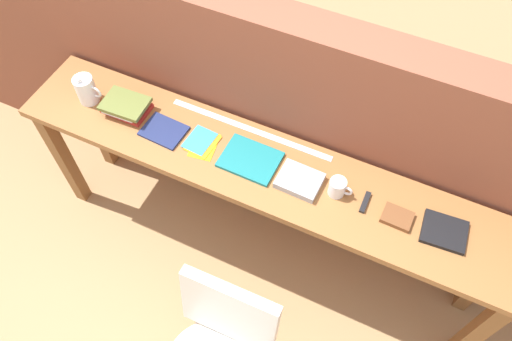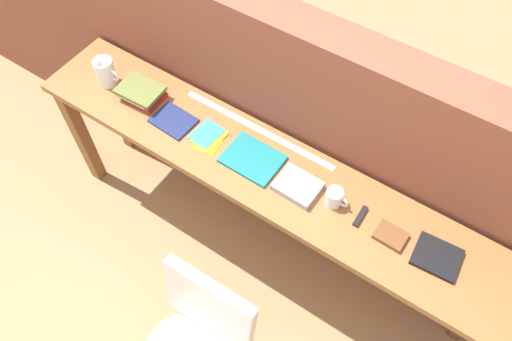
{
  "view_description": "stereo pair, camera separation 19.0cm",
  "coord_description": "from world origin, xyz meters",
  "views": [
    {
      "loc": [
        0.54,
        -0.9,
        2.8
      ],
      "look_at": [
        0.0,
        0.25,
        0.9
      ],
      "focal_mm": 35.0,
      "sensor_mm": 36.0,
      "label": 1
    },
    {
      "loc": [
        0.71,
        -0.81,
        2.8
      ],
      "look_at": [
        0.0,
        0.25,
        0.9
      ],
      "focal_mm": 35.0,
      "sensor_mm": 36.0,
      "label": 2
    }
  ],
  "objects": [
    {
      "name": "book_grey_hardcover",
      "position": [
        0.2,
        0.29,
        0.9
      ],
      "size": [
        0.2,
        0.16,
        0.04
      ],
      "primitive_type": "cube",
      "rotation": [
        0.0,
        0.0,
        -0.03
      ],
      "color": "#9E9EA3",
      "rests_on": "sideboard"
    },
    {
      "name": "leather_journal_brown",
      "position": [
        0.66,
        0.29,
        0.89
      ],
      "size": [
        0.13,
        0.1,
        0.02
      ],
      "primitive_type": "cube",
      "rotation": [
        0.0,
        0.0,
        -0.03
      ],
      "color": "brown",
      "rests_on": "sideboard"
    },
    {
      "name": "brick_wall_back",
      "position": [
        0.0,
        0.64,
        0.74
      ],
      "size": [
        6.0,
        0.2,
        1.48
      ],
      "primitive_type": "cube",
      "color": "brown",
      "rests_on": "ground"
    },
    {
      "name": "book_stack_leftmost",
      "position": [
        -0.75,
        0.31,
        0.92
      ],
      "size": [
        0.24,
        0.17,
        0.07
      ],
      "color": "red",
      "rests_on": "sideboard"
    },
    {
      "name": "pamphlet_pile_colourful",
      "position": [
        -0.31,
        0.29,
        0.88
      ],
      "size": [
        0.17,
        0.18,
        0.01
      ],
      "color": "yellow",
      "rests_on": "sideboard"
    },
    {
      "name": "pitcher_white",
      "position": [
        -0.96,
        0.3,
        0.96
      ],
      "size": [
        0.14,
        0.1,
        0.18
      ],
      "color": "white",
      "rests_on": "sideboard"
    },
    {
      "name": "sideboard",
      "position": [
        0.0,
        0.3,
        0.74
      ],
      "size": [
        2.5,
        0.44,
        0.88
      ],
      "color": "#996033",
      "rests_on": "ground"
    },
    {
      "name": "magazine_cycling",
      "position": [
        -0.51,
        0.28,
        0.89
      ],
      "size": [
        0.21,
        0.17,
        0.01
      ],
      "primitive_type": "cube",
      "rotation": [
        0.0,
        0.0,
        -0.05
      ],
      "color": "navy",
      "rests_on": "sideboard"
    },
    {
      "name": "mug",
      "position": [
        0.37,
        0.31,
        0.92
      ],
      "size": [
        0.11,
        0.08,
        0.09
      ],
      "color": "white",
      "rests_on": "sideboard"
    },
    {
      "name": "ruler_metal_back_edge",
      "position": [
        -0.14,
        0.47,
        0.88
      ],
      "size": [
        0.86,
        0.03,
        0.0
      ],
      "primitive_type": "cube",
      "color": "silver",
      "rests_on": "sideboard"
    },
    {
      "name": "book_open_centre",
      "position": [
        -0.05,
        0.3,
        0.89
      ],
      "size": [
        0.27,
        0.21,
        0.02
      ],
      "primitive_type": "cube",
      "rotation": [
        0.0,
        0.0,
        -0.01
      ],
      "color": "#19757A",
      "rests_on": "sideboard"
    },
    {
      "name": "book_repair_rightmost",
      "position": [
        0.86,
        0.31,
        0.89
      ],
      "size": [
        0.2,
        0.18,
        0.02
      ],
      "primitive_type": "cube",
      "rotation": [
        0.0,
        0.0,
        0.07
      ],
      "color": "black",
      "rests_on": "sideboard"
    },
    {
      "name": "chair_white_moulded",
      "position": [
        0.15,
        -0.45,
        0.53
      ],
      "size": [
        0.45,
        0.46,
        0.89
      ],
      "color": "silver",
      "rests_on": "ground"
    },
    {
      "name": "multitool_folded",
      "position": [
        0.51,
        0.31,
        0.89
      ],
      "size": [
        0.03,
        0.11,
        0.02
      ],
      "primitive_type": "cube",
      "rotation": [
        0.0,
        0.0,
        0.02
      ],
      "color": "black",
      "rests_on": "sideboard"
    },
    {
      "name": "ground_plane",
      "position": [
        0.0,
        0.0,
        0.0
      ],
      "size": [
        40.0,
        40.0,
        0.0
      ],
      "primitive_type": "plane",
      "color": "tan"
    }
  ]
}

